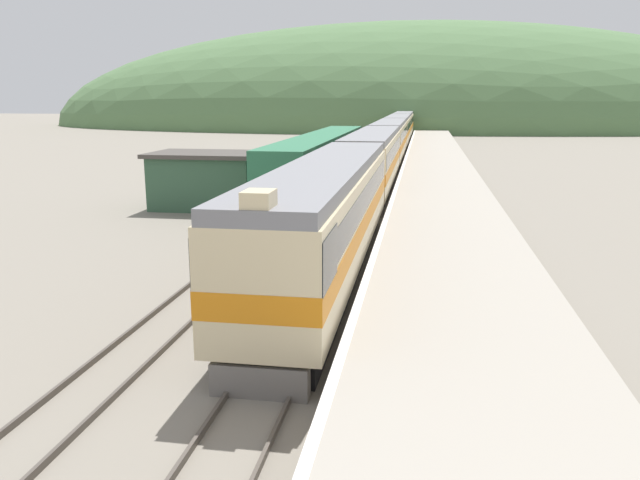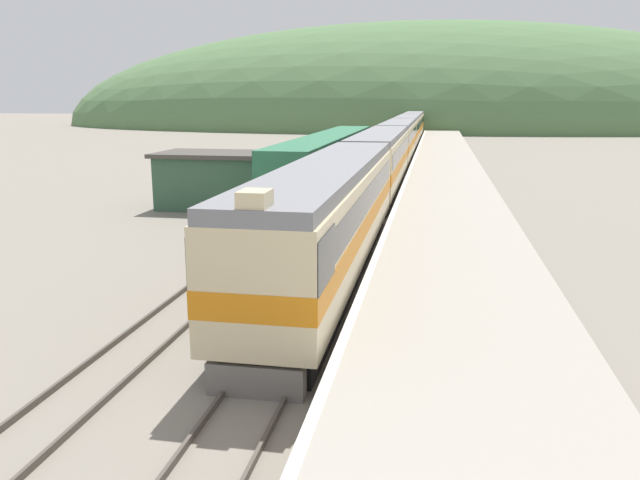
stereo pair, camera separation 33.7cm
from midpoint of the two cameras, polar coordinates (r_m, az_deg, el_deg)
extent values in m
cube|color=#4C443D|center=(68.01, 5.75, 7.34)|extent=(0.08, 180.00, 0.16)
cube|color=#4C443D|center=(67.94, 6.97, 7.30)|extent=(0.08, 180.00, 0.16)
cube|color=#4C443D|center=(68.37, 2.46, 7.42)|extent=(0.08, 180.00, 0.16)
cube|color=#4C443D|center=(68.21, 3.67, 7.39)|extent=(0.08, 180.00, 0.16)
cube|color=#9E9689|center=(47.96, 10.59, 5.38)|extent=(5.92, 140.00, 0.98)
cube|color=silver|center=(47.93, 7.20, 6.09)|extent=(0.24, 140.00, 0.01)
ellipsoid|color=#517547|center=(152.34, 8.15, 10.27)|extent=(175.70, 79.06, 47.27)
cube|color=#385B42|center=(38.63, -10.51, 5.23)|extent=(6.12, 4.12, 3.14)
cube|color=#47423D|center=(38.44, -10.61, 7.72)|extent=(6.62, 4.62, 0.24)
cube|color=black|center=(23.71, 0.32, -2.14)|extent=(2.36, 19.43, 0.85)
cube|color=beige|center=(23.28, 0.33, 2.48)|extent=(2.88, 20.67, 3.03)
cube|color=orange|center=(23.32, 0.33, 1.90)|extent=(2.91, 20.69, 0.67)
cube|color=black|center=(23.17, 0.33, 4.10)|extent=(2.91, 19.43, 0.91)
cube|color=slate|center=(23.03, 0.34, 6.68)|extent=(2.71, 20.67, 0.40)
cube|color=black|center=(14.32, -5.48, -1.46)|extent=(2.92, 2.20, 1.21)
cube|color=beige|center=(13.39, -6.35, 3.76)|extent=(0.64, 0.80, 0.36)
cube|color=slate|center=(14.38, -6.22, -12.66)|extent=(2.25, 0.40, 0.77)
cube|color=black|center=(44.17, 4.63, 4.84)|extent=(2.36, 18.32, 0.85)
cube|color=beige|center=(43.94, 4.68, 7.35)|extent=(2.88, 19.49, 3.03)
cube|color=orange|center=(43.97, 4.67, 7.03)|extent=(2.91, 19.51, 0.67)
cube|color=black|center=(43.88, 4.70, 8.21)|extent=(2.91, 18.32, 0.91)
cube|color=slate|center=(43.81, 4.72, 9.58)|extent=(2.71, 19.49, 0.40)
cube|color=black|center=(64.38, 6.19, 7.33)|extent=(2.36, 18.32, 0.85)
cube|color=beige|center=(64.22, 6.23, 9.05)|extent=(2.88, 19.49, 3.03)
cube|color=orange|center=(64.24, 6.22, 8.83)|extent=(2.91, 19.51, 0.67)
cube|color=black|center=(64.18, 6.24, 9.64)|extent=(2.91, 18.32, 0.91)
cube|color=slate|center=(64.14, 6.27, 10.58)|extent=(2.71, 19.49, 0.40)
cube|color=black|center=(84.68, 7.00, 8.62)|extent=(2.36, 18.32, 0.85)
cube|color=beige|center=(84.56, 7.04, 9.93)|extent=(2.88, 19.49, 3.03)
cube|color=orange|center=(84.57, 7.03, 9.77)|extent=(2.91, 19.51, 0.67)
cube|color=black|center=(84.53, 7.05, 10.38)|extent=(2.91, 18.32, 0.91)
cube|color=slate|center=(84.49, 7.07, 11.09)|extent=(2.71, 19.49, 0.40)
cube|color=black|center=(105.01, 7.51, 9.41)|extent=(2.36, 18.32, 0.85)
cube|color=beige|center=(104.92, 7.54, 10.47)|extent=(2.88, 19.49, 3.03)
cube|color=orange|center=(104.93, 7.53, 10.34)|extent=(2.91, 19.51, 0.67)
cube|color=black|center=(104.89, 7.55, 10.83)|extent=(2.91, 18.32, 0.91)
cube|color=slate|center=(104.86, 7.57, 11.40)|extent=(2.71, 19.49, 0.40)
cube|color=black|center=(46.04, -0.07, 5.18)|extent=(2.47, 28.06, 0.80)
cube|color=#286B47|center=(45.82, -0.07, 7.63)|extent=(2.90, 29.22, 3.16)
camera|label=1|loc=(0.17, -90.53, -0.12)|focal=35.00mm
camera|label=2|loc=(0.17, 89.47, 0.12)|focal=35.00mm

